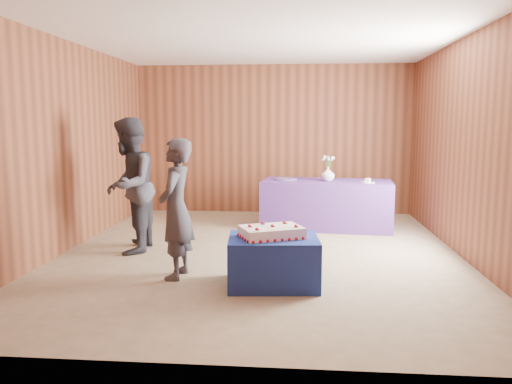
# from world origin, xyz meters

# --- Properties ---
(ground) EXTENTS (6.00, 6.00, 0.00)m
(ground) POSITION_xyz_m (0.00, 0.00, 0.00)
(ground) COLOR #9E886D
(ground) RESTS_ON ground
(room_shell) EXTENTS (5.04, 6.04, 2.72)m
(room_shell) POSITION_xyz_m (0.00, 0.00, 1.80)
(room_shell) COLOR brown
(room_shell) RESTS_ON ground
(cake_table) EXTENTS (0.96, 0.78, 0.50)m
(cake_table) POSITION_xyz_m (0.23, -1.25, 0.25)
(cake_table) COLOR navy
(cake_table) RESTS_ON ground
(serving_table) EXTENTS (2.08, 1.10, 0.75)m
(serving_table) POSITION_xyz_m (0.92, 1.66, 0.38)
(serving_table) COLOR #493084
(serving_table) RESTS_ON ground
(sheet_cake) EXTENTS (0.74, 0.64, 0.15)m
(sheet_cake) POSITION_xyz_m (0.21, -1.26, 0.55)
(sheet_cake) COLOR white
(sheet_cake) RESTS_ON cake_table
(vase) EXTENTS (0.28, 0.28, 0.22)m
(vase) POSITION_xyz_m (0.93, 1.63, 0.86)
(vase) COLOR silver
(vase) RESTS_ON serving_table
(flower_spray) EXTENTS (0.21, 0.21, 0.16)m
(flower_spray) POSITION_xyz_m (0.93, 1.63, 1.10)
(flower_spray) COLOR #2A6A30
(flower_spray) RESTS_ON vase
(platter) EXTENTS (0.41, 0.41, 0.02)m
(platter) POSITION_xyz_m (0.27, 1.75, 0.76)
(platter) COLOR #6952A4
(platter) RESTS_ON serving_table
(plate) EXTENTS (0.26, 0.26, 0.01)m
(plate) POSITION_xyz_m (1.52, 1.43, 0.76)
(plate) COLOR silver
(plate) RESTS_ON serving_table
(cake_slice) EXTENTS (0.09, 0.09, 0.08)m
(cake_slice) POSITION_xyz_m (1.52, 1.43, 0.79)
(cake_slice) COLOR white
(cake_slice) RESTS_ON plate
(knife) EXTENTS (0.24, 0.14, 0.00)m
(knife) POSITION_xyz_m (1.59, 1.33, 0.75)
(knife) COLOR silver
(knife) RESTS_ON serving_table
(guest_left) EXTENTS (0.38, 0.56, 1.49)m
(guest_left) POSITION_xyz_m (-0.81, -1.08, 0.75)
(guest_left) COLOR #34333D
(guest_left) RESTS_ON ground
(guest_right) EXTENTS (0.71, 0.88, 1.72)m
(guest_right) POSITION_xyz_m (-1.66, -0.07, 0.86)
(guest_right) COLOR #32323C
(guest_right) RESTS_ON ground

